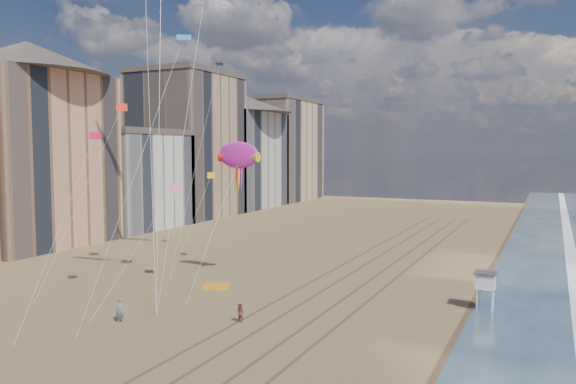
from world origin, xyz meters
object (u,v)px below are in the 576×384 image
object	(u,v)px
lifeguard_stand	(486,281)
kite_flyer_b	(240,313)
show_kite	(239,155)
kite_flyer_a	(120,310)
grounded_kite	(217,286)

from	to	relation	value
lifeguard_stand	kite_flyer_b	distance (m)	20.66
lifeguard_stand	kite_flyer_b	bearing A→B (deg)	-145.13
show_kite	kite_flyer_b	size ratio (longest dim) A/B	10.32
kite_flyer_a	lifeguard_stand	bearing A→B (deg)	-3.52
show_kite	kite_flyer_a	xyz separation A→B (m)	(-1.80, -15.31, -11.95)
show_kite	kite_flyer_a	world-z (taller)	show_kite
kite_flyer_b	grounded_kite	bearing A→B (deg)	139.08
grounded_kite	show_kite	bearing A→B (deg)	51.27
grounded_kite	lifeguard_stand	bearing A→B (deg)	-10.73
grounded_kite	show_kite	xyz separation A→B (m)	(1.02, 2.69, 12.77)
lifeguard_stand	grounded_kite	size ratio (longest dim) A/B	1.31
grounded_kite	kite_flyer_a	distance (m)	12.68
grounded_kite	show_kite	world-z (taller)	show_kite
grounded_kite	kite_flyer_b	xyz separation A→B (m)	(7.72, -8.67, 0.63)
show_kite	kite_flyer_a	distance (m)	19.51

